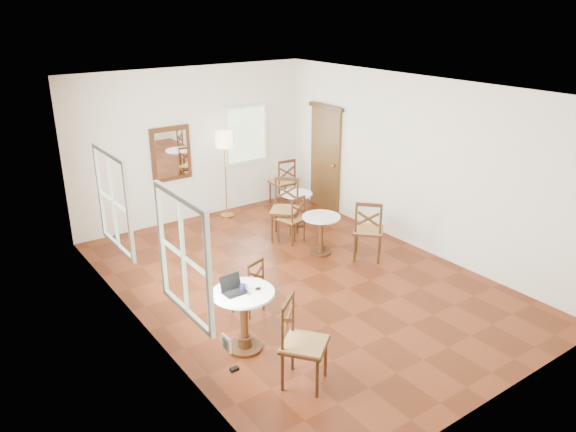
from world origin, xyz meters
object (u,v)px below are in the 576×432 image
object	(u,v)px
cafe_table_near	(244,314)
navy_mug	(243,287)
power_adapter	(234,369)
floor_lamp	(224,145)
cafe_table_mid	(321,230)
chair_back_b	(285,209)
mouse	(258,289)
chair_mid_b	(368,230)
chair_near_a	(249,286)
laptop	(233,288)
cafe_table_back	(296,205)
chair_back_a	(283,182)
chair_near_b	(302,343)
water_glass	(249,291)
chair_mid_a	(292,219)

from	to	relation	value
cafe_table_near	navy_mug	bearing A→B (deg)	57.65
power_adapter	floor_lamp	bearing A→B (deg)	61.21
cafe_table_mid	chair_back_b	size ratio (longest dim) A/B	0.64
mouse	chair_mid_b	bearing A→B (deg)	8.25
chair_near_a	mouse	distance (m)	0.98
floor_lamp	laptop	bearing A→B (deg)	-118.47
cafe_table_mid	laptop	bearing A→B (deg)	-148.87
cafe_table_near	chair_near_a	distance (m)	0.92
chair_mid_b	laptop	distance (m)	3.36
cafe_table_near	power_adapter	bearing A→B (deg)	-137.52
chair_near_a	laptop	bearing A→B (deg)	28.38
cafe_table_near	floor_lamp	size ratio (longest dim) A/B	0.47
cafe_table_back	chair_back_a	xyz separation A→B (m)	(0.46, 1.11, 0.11)
chair_mid_b	laptop	world-z (taller)	chair_mid_b
cafe_table_mid	laptop	distance (m)	3.17
cafe_table_mid	chair_mid_b	world-z (taller)	chair_mid_b
chair_near_b	chair_near_a	bearing A→B (deg)	40.87
navy_mug	chair_near_a	bearing A→B (deg)	54.43
cafe_table_near	floor_lamp	bearing A→B (deg)	63.00
cafe_table_near	chair_mid_b	world-z (taller)	chair_mid_b
chair_mid_b	water_glass	distance (m)	3.30
chair_back_b	chair_mid_b	bearing A→B (deg)	-25.82
cafe_table_mid	power_adapter	distance (m)	3.57
chair_near_a	navy_mug	world-z (taller)	navy_mug
power_adapter	laptop	bearing A→B (deg)	57.89
chair_near_a	cafe_table_near	bearing A→B (deg)	36.04
cafe_table_back	chair_back_b	bearing A→B (deg)	-146.25
chair_back_b	navy_mug	bearing A→B (deg)	-88.46
cafe_table_near	floor_lamp	xyz separation A→B (m)	(2.16, 4.24, 0.98)
chair_near_b	chair_back_b	distance (m)	4.32
chair_back_b	mouse	bearing A→B (deg)	-85.69
cafe_table_near	cafe_table_back	size ratio (longest dim) A/B	1.25
floor_lamp	navy_mug	distance (m)	4.77
cafe_table_mid	chair_back_b	distance (m)	1.00
cafe_table_near	chair_mid_b	size ratio (longest dim) A/B	0.77
laptop	navy_mug	distance (m)	0.13
chair_near_a	chair_back_a	size ratio (longest dim) A/B	0.80
chair_back_a	chair_mid_a	bearing A→B (deg)	64.20
chair_mid_a	water_glass	distance (m)	3.52
chair_back_b	chair_near_b	bearing A→B (deg)	-77.87
laptop	power_adapter	bearing A→B (deg)	-124.06
cafe_table_mid	water_glass	size ratio (longest dim) A/B	7.40
water_glass	chair_back_b	bearing A→B (deg)	48.12
cafe_table_near	chair_back_a	xyz separation A→B (m)	(3.50, 4.14, 0.01)
cafe_table_mid	chair_near_a	distance (m)	2.26
chair_near_b	floor_lamp	xyz separation A→B (m)	(1.97, 5.19, 0.95)
chair_mid_a	floor_lamp	world-z (taller)	floor_lamp
cafe_table_back	cafe_table_mid	bearing A→B (deg)	-108.73
chair_mid_a	laptop	size ratio (longest dim) A/B	3.07
cafe_table_back	floor_lamp	bearing A→B (deg)	125.87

